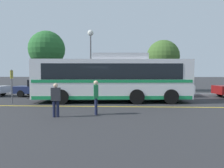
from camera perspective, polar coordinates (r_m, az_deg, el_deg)
ground_plane at (r=15.71m, az=-5.30°, el=-4.73°), size 220.00×220.00×0.00m
lane_strip_0 at (r=13.57m, az=-0.49°, el=-5.90°), size 30.87×0.20×0.01m
curb_strip at (r=20.73m, az=0.73°, el=-2.68°), size 38.87×0.36×0.15m
transit_bus at (r=15.61m, az=0.06°, el=1.61°), size 11.32×3.30×3.43m
parked_car_1 at (r=20.39m, az=-18.21°, el=-1.03°), size 4.50×1.99×1.50m
parked_car_2 at (r=19.41m, az=-1.15°, el=-1.02°), size 4.15×1.96×1.51m
parked_car_3 at (r=19.79m, az=13.52°, el=-1.08°), size 4.81×2.19×1.44m
pedestrian_0 at (r=10.87m, az=-4.21°, el=-2.94°), size 0.29×0.45×1.70m
pedestrian_1 at (r=10.57m, az=-14.48°, el=-3.57°), size 0.44×0.26×1.59m
bus_stop_sign at (r=16.40m, az=-24.71°, el=0.47°), size 0.07×0.40×2.31m
street_lamp at (r=21.98m, az=-5.62°, el=10.28°), size 0.59×0.59×6.33m
tree_0 at (r=25.04m, az=-16.66°, el=8.70°), size 3.94×3.94×6.66m
tree_2 at (r=25.96m, az=13.21°, el=7.03°), size 3.73×3.73×5.88m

